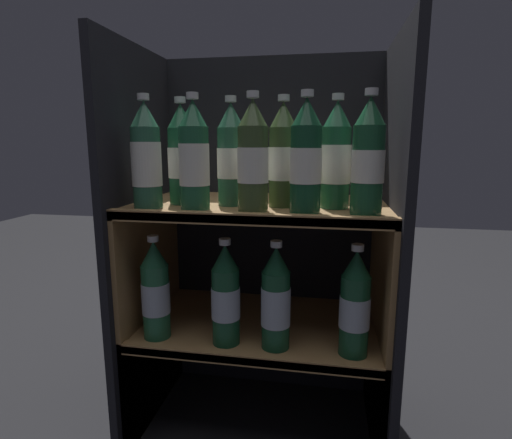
% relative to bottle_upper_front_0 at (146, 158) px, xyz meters
% --- Properties ---
extents(fridge_back_wall, '(0.66, 0.02, 1.00)m').
position_rel_bottle_upper_front_0_xyz_m(fridge_back_wall, '(0.24, 0.32, -0.23)').
color(fridge_back_wall, black).
rests_on(fridge_back_wall, ground_plane).
extents(fridge_side_left, '(0.02, 0.42, 1.00)m').
position_rel_bottle_upper_front_0_xyz_m(fridge_side_left, '(-0.08, 0.13, -0.23)').
color(fridge_side_left, black).
rests_on(fridge_side_left, ground_plane).
extents(fridge_side_right, '(0.02, 0.42, 1.00)m').
position_rel_bottle_upper_front_0_xyz_m(fridge_side_right, '(0.56, 0.13, -0.23)').
color(fridge_side_right, black).
rests_on(fridge_side_right, ground_plane).
extents(shelf_lower, '(0.62, 0.38, 0.30)m').
position_rel_bottle_upper_front_0_xyz_m(shelf_lower, '(0.24, 0.12, -0.49)').
color(shelf_lower, '#9E7547').
rests_on(shelf_lower, ground_plane).
extents(shelf_upper, '(0.62, 0.38, 0.62)m').
position_rel_bottle_upper_front_0_xyz_m(shelf_upper, '(0.24, 0.12, -0.29)').
color(shelf_upper, '#9E7547').
rests_on(shelf_upper, ground_plane).
extents(bottle_upper_front_0, '(0.07, 0.07, 0.25)m').
position_rel_bottle_upper_front_0_xyz_m(bottle_upper_front_0, '(0.00, 0.00, 0.00)').
color(bottle_upper_front_0, '#285B42').
rests_on(bottle_upper_front_0, shelf_upper).
extents(bottle_upper_front_1, '(0.07, 0.07, 0.25)m').
position_rel_bottle_upper_front_0_xyz_m(bottle_upper_front_1, '(0.11, 0.00, 0.00)').
color(bottle_upper_front_1, '#1E5638').
rests_on(bottle_upper_front_1, shelf_upper).
extents(bottle_upper_front_2, '(0.07, 0.07, 0.25)m').
position_rel_bottle_upper_front_0_xyz_m(bottle_upper_front_2, '(0.24, 0.00, 0.00)').
color(bottle_upper_front_2, '#384C28').
rests_on(bottle_upper_front_2, shelf_upper).
extents(bottle_upper_front_3, '(0.07, 0.07, 0.25)m').
position_rel_bottle_upper_front_0_xyz_m(bottle_upper_front_3, '(0.36, -0.00, 0.00)').
color(bottle_upper_front_3, '#144228').
rests_on(bottle_upper_front_3, shelf_upper).
extents(bottle_upper_front_4, '(0.07, 0.07, 0.25)m').
position_rel_bottle_upper_front_0_xyz_m(bottle_upper_front_4, '(0.48, 0.00, 0.00)').
color(bottle_upper_front_4, '#194C2D').
rests_on(bottle_upper_front_4, shelf_upper).
extents(bottle_upper_back_0, '(0.07, 0.07, 0.25)m').
position_rel_bottle_upper_front_0_xyz_m(bottle_upper_back_0, '(0.06, 0.08, 0.00)').
color(bottle_upper_back_0, '#1E5638').
rests_on(bottle_upper_back_0, shelf_upper).
extents(bottle_upper_back_1, '(0.07, 0.07, 0.25)m').
position_rel_bottle_upper_front_0_xyz_m(bottle_upper_back_1, '(0.18, 0.08, 0.00)').
color(bottle_upper_back_1, '#285B42').
rests_on(bottle_upper_back_1, shelf_upper).
extents(bottle_upper_back_2, '(0.07, 0.07, 0.25)m').
position_rel_bottle_upper_front_0_xyz_m(bottle_upper_back_2, '(0.30, 0.08, 0.00)').
color(bottle_upper_back_2, '#384C28').
rests_on(bottle_upper_back_2, shelf_upper).
extents(bottle_upper_back_3, '(0.07, 0.07, 0.25)m').
position_rel_bottle_upper_front_0_xyz_m(bottle_upper_back_3, '(0.42, 0.08, 0.00)').
color(bottle_upper_back_3, '#1E5638').
rests_on(bottle_upper_back_3, shelf_upper).
extents(bottle_lower_front_0, '(0.07, 0.07, 0.25)m').
position_rel_bottle_upper_front_0_xyz_m(bottle_lower_front_0, '(0.01, 0.00, -0.32)').
color(bottle_lower_front_0, '#1E5638').
rests_on(bottle_lower_front_0, shelf_lower).
extents(bottle_lower_front_1, '(0.07, 0.07, 0.25)m').
position_rel_bottle_upper_front_0_xyz_m(bottle_lower_front_1, '(0.18, 0.00, -0.32)').
color(bottle_lower_front_1, '#144228').
rests_on(bottle_lower_front_1, shelf_lower).
extents(bottle_lower_front_2, '(0.07, 0.07, 0.25)m').
position_rel_bottle_upper_front_0_xyz_m(bottle_lower_front_2, '(0.30, 0.00, -0.32)').
color(bottle_lower_front_2, '#144228').
rests_on(bottle_lower_front_2, shelf_lower).
extents(bottle_lower_front_3, '(0.07, 0.07, 0.25)m').
position_rel_bottle_upper_front_0_xyz_m(bottle_lower_front_3, '(0.47, 0.00, -0.32)').
color(bottle_lower_front_3, '#144228').
rests_on(bottle_lower_front_3, shelf_lower).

